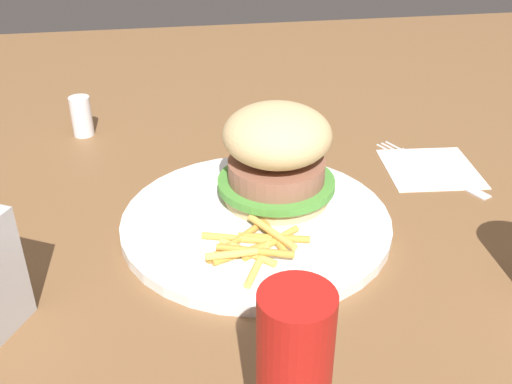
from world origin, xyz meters
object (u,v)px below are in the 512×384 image
fries_pile (256,244)px  salt_shaker (82,116)px  plate (256,222)px  fork (430,166)px  sandwich (277,154)px  napkin (430,168)px

fries_pile → salt_shaker: (0.32, 0.19, 0.01)m
plate → fork: bearing=-68.3°
plate → sandwich: (0.04, -0.03, 0.06)m
napkin → salt_shaker: salt_shaker is taller
napkin → fork: bearing=23.8°
plate → sandwich: 0.07m
napkin → salt_shaker: 0.47m
sandwich → plate: bearing=141.6°
sandwich → fork: bearing=-74.3°
plate → fries_pile: bearing=170.4°
sandwich → salt_shaker: (0.23, 0.23, -0.04)m
fries_pile → fork: size_ratio=0.72×
fries_pile → fork: bearing=-58.4°
fries_pile → fork: fries_pile is taller
napkin → plate: bearing=111.4°
fork → salt_shaker: salt_shaker is taller
napkin → salt_shaker: bearing=68.2°
sandwich → napkin: bearing=-74.7°
sandwich → fries_pile: bearing=157.7°
fries_pile → salt_shaker: bearing=30.4°
plate → fries_pile: size_ratio=2.38×
napkin → fork: (0.00, 0.00, 0.00)m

